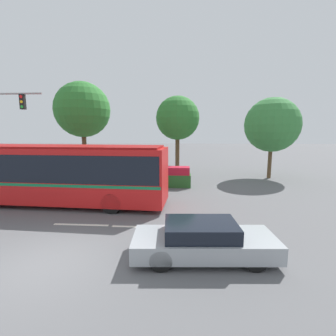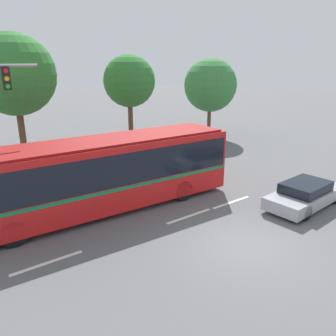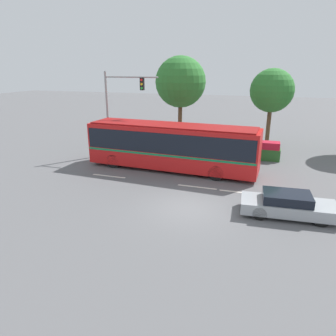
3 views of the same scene
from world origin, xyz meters
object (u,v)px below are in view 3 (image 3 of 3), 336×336
street_tree_left (180,82)px  sedan_foreground (288,205)px  street_tree_centre (272,91)px  traffic_light_pole (118,103)px  city_bus (171,144)px

street_tree_left → sedan_foreground: bearing=-54.4°
street_tree_left → street_tree_centre: 7.93m
street_tree_left → street_tree_centre: (7.84, 1.01, -0.65)m
sedan_foreground → traffic_light_pole: bearing=146.2°
city_bus → street_tree_left: (-1.50, 7.48, 3.86)m
city_bus → street_tree_centre: (6.34, 8.49, 3.21)m
street_tree_left → street_tree_centre: bearing=7.4°
traffic_light_pole → street_tree_centre: (11.46, 6.32, 0.73)m
street_tree_centre → city_bus: bearing=-126.7°
sedan_foreground → traffic_light_pole: (-12.68, 7.34, 3.74)m
sedan_foreground → street_tree_left: bearing=121.9°
traffic_light_pole → street_tree_left: (3.62, 5.31, 1.38)m
traffic_light_pole → street_tree_centre: street_tree_centre is taller
city_bus → traffic_light_pole: bearing=-20.3°
sedan_foreground → traffic_light_pole: 15.12m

